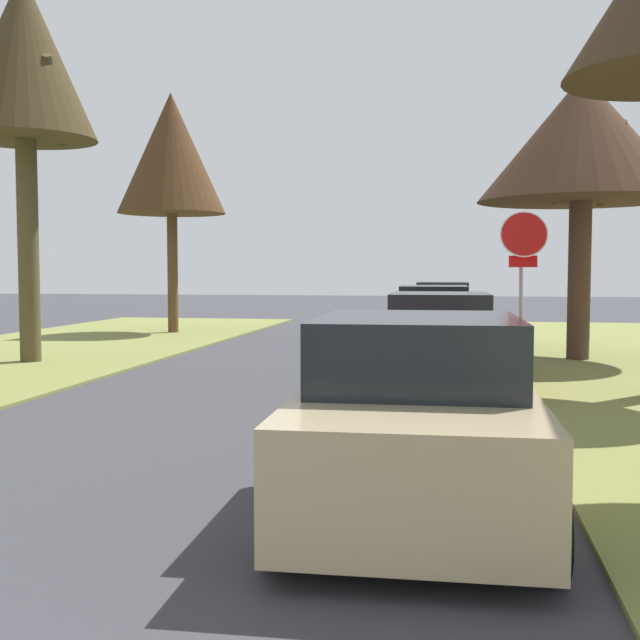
# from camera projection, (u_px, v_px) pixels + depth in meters

# --- Properties ---
(stop_sign_far) EXTENTS (0.81, 0.67, 2.92)m
(stop_sign_far) POSITION_uv_depth(u_px,v_px,m) (523.00, 259.00, 13.44)
(stop_sign_far) COLOR #9EA0A5
(stop_sign_far) RESTS_ON grass_verge_right
(street_tree_right_far) EXTENTS (4.35, 4.35, 6.02)m
(street_tree_right_far) POSITION_uv_depth(u_px,v_px,m) (582.00, 140.00, 16.45)
(street_tree_right_far) COLOR #4B3527
(street_tree_right_far) RESTS_ON grass_verge_right
(street_tree_left_mid_b) EXTENTS (2.88, 2.88, 7.98)m
(street_tree_left_mid_b) POSITION_uv_depth(u_px,v_px,m) (24.00, 61.00, 15.92)
(street_tree_left_mid_b) COLOR #4B4227
(street_tree_left_mid_b) RESTS_ON grass_verge_left
(street_tree_left_far) EXTENTS (3.26, 3.26, 7.27)m
(street_tree_left_far) POSITION_uv_depth(u_px,v_px,m) (171.00, 154.00, 23.63)
(street_tree_left_far) COLOR brown
(street_tree_left_far) RESTS_ON grass_verge_left
(parked_sedan_tan) EXTENTS (2.02, 4.44, 1.57)m
(parked_sedan_tan) POSITION_uv_depth(u_px,v_px,m) (418.00, 415.00, 6.60)
(parked_sedan_tan) COLOR tan
(parked_sedan_tan) RESTS_ON ground
(parked_sedan_red) EXTENTS (2.02, 4.44, 1.57)m
(parked_sedan_red) POSITION_uv_depth(u_px,v_px,m) (439.00, 343.00, 13.14)
(parked_sedan_red) COLOR red
(parked_sedan_red) RESTS_ON ground
(parked_sedan_black) EXTENTS (2.02, 4.44, 1.57)m
(parked_sedan_black) POSITION_uv_depth(u_px,v_px,m) (434.00, 320.00, 19.17)
(parked_sedan_black) COLOR black
(parked_sedan_black) RESTS_ON ground
(parked_sedan_white) EXTENTS (2.02, 4.44, 1.57)m
(parked_sedan_white) POSITION_uv_depth(u_px,v_px,m) (442.00, 308.00, 25.19)
(parked_sedan_white) COLOR white
(parked_sedan_white) RESTS_ON ground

